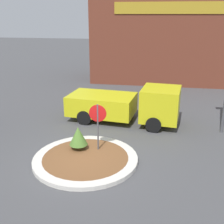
# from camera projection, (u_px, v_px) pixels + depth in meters

# --- Properties ---
(ground_plane) EXTENTS (120.00, 120.00, 0.00)m
(ground_plane) POSITION_uv_depth(u_px,v_px,m) (86.00, 161.00, 11.77)
(ground_plane) COLOR #474749
(traffic_island) EXTENTS (4.37, 4.37, 0.17)m
(traffic_island) POSITION_uv_depth(u_px,v_px,m) (86.00, 159.00, 11.74)
(traffic_island) COLOR beige
(traffic_island) RESTS_ON ground_plane
(stop_sign) EXTENTS (0.75, 0.07, 2.25)m
(stop_sign) POSITION_uv_depth(u_px,v_px,m) (98.00, 120.00, 11.94)
(stop_sign) COLOR #4C4C51
(stop_sign) RESTS_ON ground_plane
(island_shrub) EXTENTS (0.80, 0.80, 1.03)m
(island_shrub) POSITION_uv_depth(u_px,v_px,m) (78.00, 136.00, 12.22)
(island_shrub) COLOR brown
(island_shrub) RESTS_ON traffic_island
(utility_truck) EXTENTS (6.39, 2.94, 2.10)m
(utility_truck) POSITION_uv_depth(u_px,v_px,m) (127.00, 104.00, 15.71)
(utility_truck) COLOR gold
(utility_truck) RESTS_ON ground_plane
(storefront_building) EXTENTS (14.47, 6.07, 7.09)m
(storefront_building) POSITION_uv_depth(u_px,v_px,m) (175.00, 41.00, 25.23)
(storefront_building) COLOR brown
(storefront_building) RESTS_ON ground_plane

